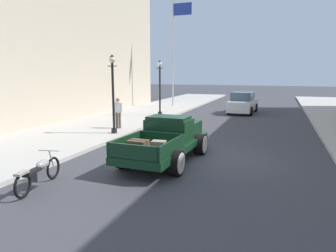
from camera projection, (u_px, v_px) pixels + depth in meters
name	position (u px, v px, depth m)	size (l,w,h in m)	color
ground_plane	(204.00, 157.00, 11.51)	(140.00, 140.00, 0.00)	#3D3D42
sidewalk_left	(47.00, 141.00, 13.93)	(5.50, 64.00, 0.15)	#B7B2A8
building_left_brick	(5.00, 20.00, 21.71)	(12.00, 24.00, 13.53)	beige
hotrod_truck_dark_green	(168.00, 139.00, 11.16)	(2.32, 4.99, 1.58)	black
motorcycle_parked	(39.00, 172.00, 8.39)	(0.66, 2.10, 0.93)	black
car_background_white	(243.00, 103.00, 24.17)	(2.08, 4.40, 1.65)	silver
pedestrian_sidewalk_left	(118.00, 111.00, 16.64)	(0.53, 0.22, 1.65)	brown
street_lamp_near	(113.00, 88.00, 15.03)	(0.50, 0.32, 3.85)	black
street_lamp_far	(160.00, 83.00, 21.63)	(0.50, 0.32, 3.85)	black
flagpole	(175.00, 42.00, 26.96)	(1.74, 0.16, 9.16)	#B2B2B7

